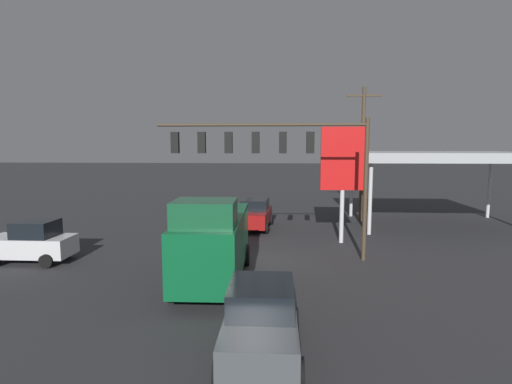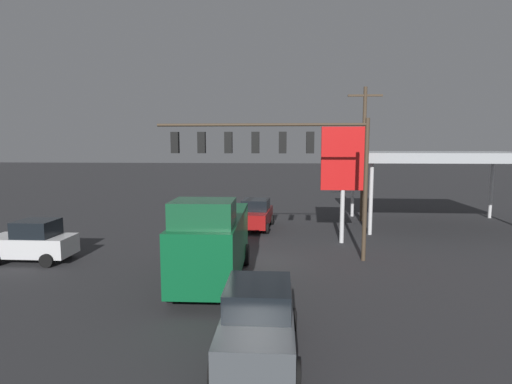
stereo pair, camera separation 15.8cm
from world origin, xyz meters
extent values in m
plane|color=#2D2D30|center=(0.00, 0.00, 0.00)|extent=(200.00, 200.00, 0.00)
cylinder|color=#473828|center=(-5.19, -0.78, 3.34)|extent=(0.20, 0.20, 6.68)
cylinder|color=#473828|center=(-0.30, -0.78, 6.38)|extent=(9.79, 0.14, 0.14)
cube|color=black|center=(-2.60, -0.78, 5.56)|extent=(0.36, 0.28, 1.00)
sphere|color=#FF4141|center=(-2.60, -0.96, 5.86)|extent=(0.22, 0.22, 0.22)
sphere|color=#392305|center=(-2.60, -0.96, 5.56)|extent=(0.22, 0.22, 0.22)
sphere|color=black|center=(-2.60, -0.96, 5.26)|extent=(0.22, 0.22, 0.22)
cube|color=black|center=(-1.33, -0.78, 5.56)|extent=(0.36, 0.28, 1.00)
sphere|color=#FF4141|center=(-1.33, -0.96, 5.86)|extent=(0.22, 0.22, 0.22)
sphere|color=#392305|center=(-1.33, -0.96, 5.56)|extent=(0.22, 0.22, 0.22)
sphere|color=black|center=(-1.33, -0.96, 5.26)|extent=(0.22, 0.22, 0.22)
cube|color=black|center=(-0.05, -0.78, 5.56)|extent=(0.36, 0.28, 1.00)
sphere|color=#FF4141|center=(-0.05, -0.96, 5.86)|extent=(0.22, 0.22, 0.22)
sphere|color=#392305|center=(-0.05, -0.96, 5.56)|extent=(0.22, 0.22, 0.22)
sphere|color=black|center=(-0.05, -0.96, 5.26)|extent=(0.22, 0.22, 0.22)
cube|color=black|center=(1.22, -0.78, 5.56)|extent=(0.36, 0.28, 1.00)
sphere|color=#FF4141|center=(1.22, -0.96, 5.86)|extent=(0.22, 0.22, 0.22)
sphere|color=#392305|center=(1.22, -0.96, 5.56)|extent=(0.22, 0.22, 0.22)
sphere|color=black|center=(1.22, -0.96, 5.26)|extent=(0.22, 0.22, 0.22)
cube|color=black|center=(2.49, -0.78, 5.56)|extent=(0.36, 0.28, 1.00)
sphere|color=#FF4141|center=(2.49, -0.96, 5.86)|extent=(0.22, 0.22, 0.22)
sphere|color=#392305|center=(2.49, -0.96, 5.56)|extent=(0.22, 0.22, 0.22)
sphere|color=black|center=(2.49, -0.96, 5.26)|extent=(0.22, 0.22, 0.22)
cube|color=black|center=(3.76, -0.78, 5.56)|extent=(0.36, 0.28, 1.00)
sphere|color=#FF4141|center=(3.76, -0.96, 5.86)|extent=(0.22, 0.22, 0.22)
sphere|color=#392305|center=(3.76, -0.96, 5.56)|extent=(0.22, 0.22, 0.22)
sphere|color=black|center=(3.76, -0.96, 5.26)|extent=(0.22, 0.22, 0.22)
cylinder|color=#473828|center=(-7.06, -10.91, 4.74)|extent=(0.26, 0.26, 9.48)
cube|color=#473828|center=(-7.06, -10.91, 8.88)|extent=(2.40, 0.14, 0.14)
cube|color=#B2B7BC|center=(-11.79, -9.54, 4.68)|extent=(11.40, 7.47, 0.60)
cube|color=red|center=(-11.79, -13.29, 4.68)|extent=(11.40, 0.06, 0.36)
cylinder|color=silver|center=(-16.89, -12.67, 2.19)|extent=(0.24, 0.24, 4.38)
cylinder|color=silver|center=(-6.69, -12.67, 2.19)|extent=(0.24, 0.24, 4.38)
cylinder|color=silver|center=(-6.69, -6.40, 2.19)|extent=(0.24, 0.24, 4.38)
cylinder|color=silver|center=(-4.66, -4.21, 3.22)|extent=(0.24, 0.24, 6.44)
cube|color=red|center=(-4.66, -4.21, 4.71)|extent=(2.45, 0.24, 3.46)
cube|color=black|center=(-4.66, -4.34, 4.71)|extent=(1.72, 0.04, 1.21)
cube|color=maroon|center=(0.39, -7.73, 0.78)|extent=(2.13, 4.52, 0.90)
cube|color=black|center=(0.39, -7.73, 1.58)|extent=(1.80, 2.12, 0.70)
cylinder|color=black|center=(-0.42, -6.24, 0.33)|extent=(0.27, 0.67, 0.66)
cylinder|color=black|center=(1.42, -6.38, 0.33)|extent=(0.27, 0.67, 0.66)
cylinder|color=black|center=(-0.63, -9.09, 0.33)|extent=(0.27, 0.67, 0.66)
cylinder|color=black|center=(1.20, -9.23, 0.33)|extent=(0.27, 0.67, 0.66)
cube|color=silver|center=(10.42, 0.38, 0.76)|extent=(3.80, 1.71, 0.90)
cube|color=black|center=(10.12, 0.38, 1.59)|extent=(1.70, 1.57, 0.76)
cylinder|color=black|center=(11.65, -0.49, 0.31)|extent=(0.62, 0.22, 0.62)
cylinder|color=black|center=(9.18, 1.26, 0.31)|extent=(0.62, 0.22, 0.62)
cylinder|color=black|center=(9.18, -0.48, 0.31)|extent=(0.62, 0.22, 0.62)
cube|color=#474C51|center=(-0.72, 8.07, 0.78)|extent=(1.81, 4.40, 0.90)
cube|color=black|center=(-0.72, 8.07, 1.58)|extent=(1.66, 2.00, 0.70)
cylinder|color=black|center=(-1.65, 9.50, 0.33)|extent=(0.22, 0.66, 0.66)
cylinder|color=black|center=(0.19, 9.50, 0.33)|extent=(0.22, 0.66, 0.66)
cylinder|color=black|center=(-1.64, 6.64, 0.33)|extent=(0.22, 0.66, 0.66)
cylinder|color=black|center=(0.20, 6.64, 0.33)|extent=(0.22, 0.66, 0.66)
cube|color=#0C592D|center=(1.42, 2.50, 1.58)|extent=(2.41, 6.84, 2.20)
cube|color=#165431|center=(1.38, 4.60, 3.13)|extent=(2.15, 1.84, 0.90)
cylinder|color=black|center=(0.21, 4.69, 0.48)|extent=(0.24, 0.96, 0.96)
cylinder|color=black|center=(2.55, 4.73, 0.48)|extent=(0.24, 0.96, 0.96)
cylinder|color=black|center=(0.29, 0.27, 0.48)|extent=(0.24, 0.96, 0.96)
cylinder|color=black|center=(2.63, 0.31, 0.48)|extent=(0.24, 0.96, 0.96)
camera|label=1|loc=(-1.16, 17.96, 5.47)|focal=28.00mm
camera|label=2|loc=(-1.32, 17.95, 5.47)|focal=28.00mm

